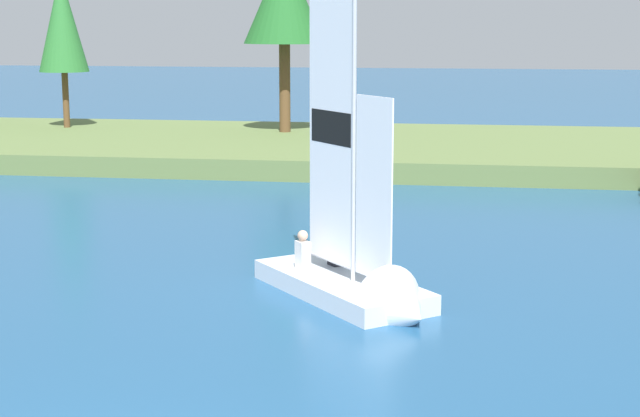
{
  "coord_description": "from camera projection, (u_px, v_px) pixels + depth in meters",
  "views": [
    {
      "loc": [
        3.76,
        -8.89,
        5.0
      ],
      "look_at": [
        0.74,
        11.0,
        1.2
      ],
      "focal_mm": 55.7,
      "sensor_mm": 36.0,
      "label": 1
    }
  ],
  "objects": [
    {
      "name": "shore_bank",
      "position": [
        367.0,
        149.0,
        36.93
      ],
      "size": [
        80.0,
        12.17,
        0.68
      ],
      "primitive_type": "cube",
      "color": "#5B703D",
      "rests_on": "ground"
    },
    {
      "name": "shoreline_tree_midleft",
      "position": [
        62.0,
        22.0,
        40.32
      ],
      "size": [
        2.01,
        2.01,
        6.33
      ],
      "color": "brown",
      "rests_on": "shore_bank"
    },
    {
      "name": "sailboat",
      "position": [
        366.0,
        283.0,
        17.64
      ],
      "size": [
        3.99,
        4.39,
        6.88
      ],
      "rotation": [
        0.0,
        0.0,
        -0.88
      ],
      "color": "silver",
      "rests_on": "ground"
    }
  ]
}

